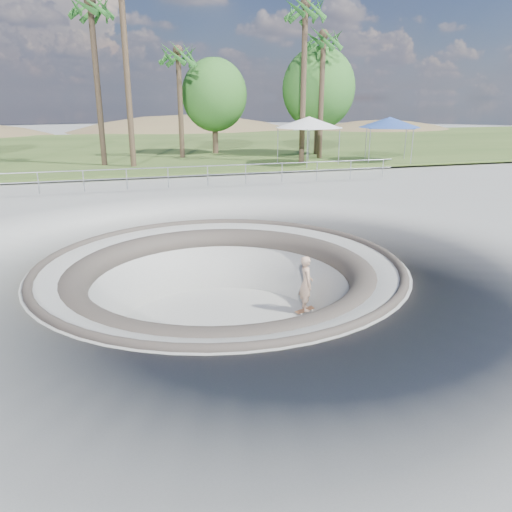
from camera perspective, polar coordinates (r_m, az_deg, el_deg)
name	(u,v)px	position (r m, az deg, el deg)	size (l,w,h in m)	color
ground	(220,264)	(14.06, -4.08, -0.87)	(180.00, 180.00, 0.00)	#A5A5A0
skate_bowl	(222,323)	(14.74, -3.93, -7.63)	(14.00, 14.00, 4.10)	#A5A5A0
grass_strip	(139,147)	(47.32, -13.20, 12.03)	(180.00, 36.00, 0.12)	#395220
distant_hills	(160,184)	(71.45, -10.97, 8.05)	(103.20, 45.00, 28.60)	brown
safety_railing	(168,177)	(25.48, -10.01, 8.87)	(25.00, 0.06, 1.03)	#95989D
skateboard	(305,310)	(15.66, 5.65, -6.16)	(0.76, 0.49, 0.08)	#945D3B
skater	(306,284)	(15.32, 5.75, -3.15)	(0.63, 0.41, 1.72)	tan
canopy_white	(309,122)	(33.57, 6.06, 14.94)	(5.60, 5.60, 3.04)	#95989D
canopy_blue	(390,122)	(36.22, 15.03, 14.53)	(5.36, 5.36, 2.95)	#95989D
palm_b	(91,12)	(34.63, -18.36, 24.93)	(2.60, 2.60, 10.58)	brown
palm_d	(178,57)	(37.69, -8.89, 21.56)	(2.60, 2.60, 8.24)	brown
palm_e	(305,14)	(34.78, 5.66, 25.80)	(2.60, 2.60, 10.69)	brown
palm_f	(323,42)	(37.18, 7.72, 23.04)	(2.60, 2.60, 9.19)	brown
bushy_tree_mid	(214,95)	(40.25, -4.79, 17.85)	(5.02, 4.56, 7.24)	brown
bushy_tree_right	(319,89)	(39.75, 7.18, 18.43)	(5.52, 5.02, 7.97)	brown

